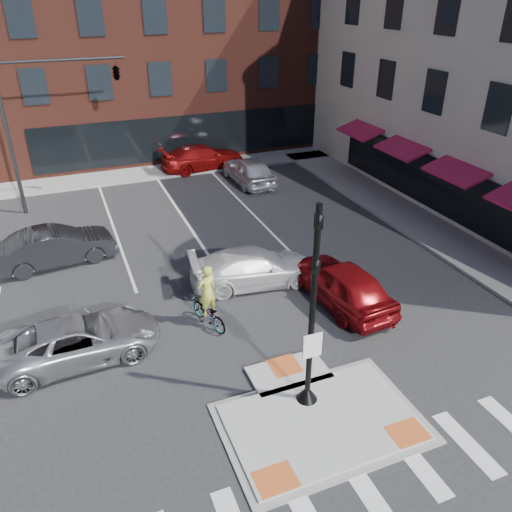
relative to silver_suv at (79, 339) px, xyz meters
name	(u,v)px	position (x,y,z in m)	size (l,w,h in m)	color
ground	(313,411)	(5.77, -4.84, -0.70)	(120.00, 120.00, 0.00)	#28282B
refuge_island	(318,416)	(5.77, -5.09, -0.65)	(5.40, 4.65, 0.13)	gray
sidewalk_e	(409,216)	(16.57, 5.16, -0.62)	(3.00, 24.00, 0.15)	gray
sidewalk_n	(198,166)	(8.77, 17.16, -0.62)	(26.00, 3.00, 0.15)	gray
building_n	(155,27)	(8.77, 27.15, 7.10)	(24.40, 18.40, 15.50)	#54231A
building_far_left	(53,46)	(1.77, 47.16, 4.30)	(10.00, 12.00, 10.00)	slate
building_far_right	(169,30)	(14.77, 49.16, 5.30)	(12.00, 12.00, 12.00)	brown
signal_pole	(311,335)	(5.77, -4.44, 1.66)	(0.60, 0.60, 5.98)	black
mast_arm_signal	(87,85)	(2.30, 13.16, 5.51)	(6.10, 2.24, 8.00)	black
silver_suv	(79,339)	(0.00, 0.00, 0.00)	(2.31, 5.01, 1.39)	#A8ABAF
red_sedan	(342,283)	(9.27, -0.33, 0.13)	(1.95, 4.85, 1.65)	maroon
white_pickup	(254,267)	(6.77, 2.16, 0.03)	(2.04, 5.02, 1.46)	silver
bg_car_dark	(56,247)	(-0.39, 6.80, 0.10)	(1.69, 4.84, 1.59)	#222327
bg_car_silver	(249,170)	(10.77, 13.04, 0.12)	(1.93, 4.79, 1.63)	silver
bg_car_red	(203,157)	(8.97, 16.64, 0.09)	(2.20, 5.41, 1.57)	#9A0E0E
cyclist	(208,306)	(4.27, 0.14, 0.10)	(1.20, 2.01, 2.36)	#3F3F44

